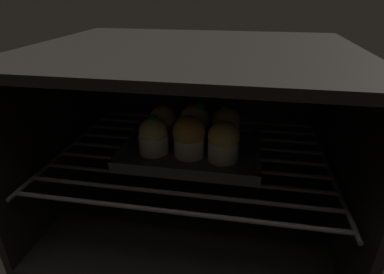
# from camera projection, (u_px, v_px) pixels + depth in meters

# --- Properties ---
(oven_cavity) EXTENTS (0.59, 0.47, 0.37)m
(oven_cavity) POSITION_uv_depth(u_px,v_px,m) (196.00, 130.00, 0.67)
(oven_cavity) COLOR black
(oven_cavity) RESTS_ON ground
(oven_rack) EXTENTS (0.55, 0.42, 0.01)m
(oven_rack) POSITION_uv_depth(u_px,v_px,m) (192.00, 153.00, 0.65)
(oven_rack) COLOR #4C494C
(oven_rack) RESTS_ON oven_cavity
(baking_tray) EXTENTS (0.28, 0.21, 0.02)m
(baking_tray) POSITION_uv_depth(u_px,v_px,m) (192.00, 149.00, 0.64)
(baking_tray) COLOR #4C4C51
(baking_tray) RESTS_ON oven_rack
(muffin_row0_col0) EXTENTS (0.06, 0.06, 0.08)m
(muffin_row0_col0) POSITION_uv_depth(u_px,v_px,m) (153.00, 136.00, 0.61)
(muffin_row0_col0) COLOR silver
(muffin_row0_col0) RESTS_ON baking_tray
(muffin_row0_col1) EXTENTS (0.06, 0.06, 0.08)m
(muffin_row0_col1) POSITION_uv_depth(u_px,v_px,m) (188.00, 137.00, 0.59)
(muffin_row0_col1) COLOR silver
(muffin_row0_col1) RESTS_ON baking_tray
(muffin_row0_col2) EXTENTS (0.06, 0.06, 0.08)m
(muffin_row0_col2) POSITION_uv_depth(u_px,v_px,m) (223.00, 142.00, 0.58)
(muffin_row0_col2) COLOR silver
(muffin_row0_col2) RESTS_ON baking_tray
(muffin_row1_col0) EXTENTS (0.06, 0.06, 0.08)m
(muffin_row1_col0) POSITION_uv_depth(u_px,v_px,m) (163.00, 123.00, 0.66)
(muffin_row1_col0) COLOR red
(muffin_row1_col0) RESTS_ON baking_tray
(muffin_row1_col1) EXTENTS (0.06, 0.06, 0.09)m
(muffin_row1_col1) POSITION_uv_depth(u_px,v_px,m) (193.00, 123.00, 0.65)
(muffin_row1_col1) COLOR #1928B7
(muffin_row1_col1) RESTS_ON baking_tray
(muffin_row1_col2) EXTENTS (0.06, 0.06, 0.08)m
(muffin_row1_col2) POSITION_uv_depth(u_px,v_px,m) (226.00, 126.00, 0.64)
(muffin_row1_col2) COLOR silver
(muffin_row1_col2) RESTS_ON baking_tray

